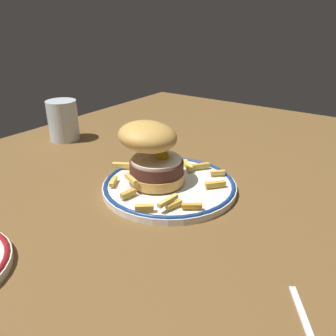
% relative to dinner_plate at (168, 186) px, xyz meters
% --- Properties ---
extents(ground_plane, '(1.43, 1.03, 0.04)m').
position_rel_dinner_plate_xyz_m(ground_plane, '(0.00, 0.02, -0.03)').
color(ground_plane, brown).
extents(dinner_plate, '(0.25, 0.25, 0.02)m').
position_rel_dinner_plate_xyz_m(dinner_plate, '(0.00, 0.00, 0.00)').
color(dinner_plate, white).
rests_on(dinner_plate, ground_plane).
extents(burger, '(0.14, 0.15, 0.12)m').
position_rel_dinner_plate_xyz_m(burger, '(-0.01, 0.03, 0.07)').
color(burger, gold).
rests_on(burger, dinner_plate).
extents(fries_pile, '(0.23, 0.24, 0.02)m').
position_rel_dinner_plate_xyz_m(fries_pile, '(0.00, 0.01, 0.01)').
color(fries_pile, '#C58A24').
rests_on(fries_pile, dinner_plate).
extents(water_glass, '(0.08, 0.08, 0.10)m').
position_rel_dinner_plate_xyz_m(water_glass, '(0.08, 0.39, 0.04)').
color(water_glass, silver).
rests_on(water_glass, ground_plane).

